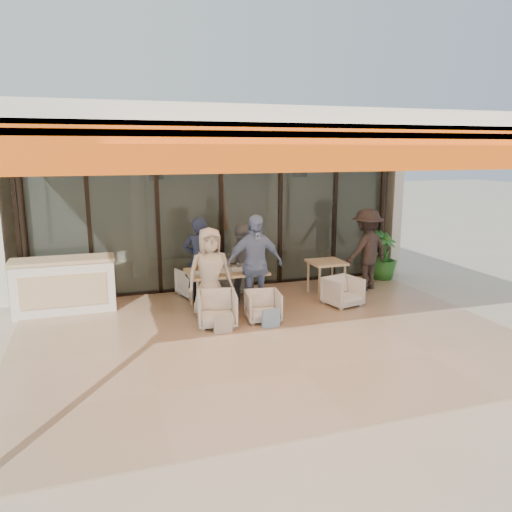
# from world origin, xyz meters

# --- Properties ---
(ground) EXTENTS (70.00, 70.00, 0.00)m
(ground) POSITION_xyz_m (0.00, 0.00, 0.00)
(ground) COLOR #C6B293
(ground) RESTS_ON ground
(terrace_floor) EXTENTS (8.00, 6.00, 0.01)m
(terrace_floor) POSITION_xyz_m (0.00, 0.00, 0.01)
(terrace_floor) COLOR tan
(terrace_floor) RESTS_ON ground
(terrace_structure) EXTENTS (8.00, 6.00, 3.40)m
(terrace_structure) POSITION_xyz_m (0.00, -0.26, 3.25)
(terrace_structure) COLOR silver
(terrace_structure) RESTS_ON ground
(glass_storefront) EXTENTS (8.08, 0.10, 3.20)m
(glass_storefront) POSITION_xyz_m (0.00, 3.00, 1.60)
(glass_storefront) COLOR #9EADA3
(glass_storefront) RESTS_ON ground
(interior_block) EXTENTS (9.05, 3.62, 3.52)m
(interior_block) POSITION_xyz_m (0.01, 5.31, 2.23)
(interior_block) COLOR silver
(interior_block) RESTS_ON ground
(host_counter) EXTENTS (1.85, 0.65, 1.04)m
(host_counter) POSITION_xyz_m (-3.21, 2.30, 0.53)
(host_counter) COLOR silver
(host_counter) RESTS_ON ground
(dining_table) EXTENTS (1.50, 0.90, 0.93)m
(dining_table) POSITION_xyz_m (-0.27, 1.63, 0.69)
(dining_table) COLOR #E4BF8B
(dining_table) RESTS_ON ground
(chair_far_left) EXTENTS (0.79, 0.77, 0.67)m
(chair_far_left) POSITION_xyz_m (-0.68, 2.57, 0.33)
(chair_far_left) COLOR white
(chair_far_left) RESTS_ON ground
(chair_far_right) EXTENTS (0.77, 0.74, 0.64)m
(chair_far_right) POSITION_xyz_m (0.16, 2.57, 0.32)
(chair_far_right) COLOR white
(chair_far_right) RESTS_ON ground
(chair_near_left) EXTENTS (0.75, 0.72, 0.68)m
(chair_near_left) POSITION_xyz_m (-0.68, 0.67, 0.34)
(chair_near_left) COLOR white
(chair_near_left) RESTS_ON ground
(chair_near_right) EXTENTS (0.65, 0.62, 0.61)m
(chair_near_right) POSITION_xyz_m (0.16, 0.67, 0.30)
(chair_near_right) COLOR white
(chair_near_right) RESTS_ON ground
(diner_navy) EXTENTS (0.74, 0.61, 1.74)m
(diner_navy) POSITION_xyz_m (-0.68, 2.07, 0.87)
(diner_navy) COLOR #1B223C
(diner_navy) RESTS_ON ground
(diner_grey) EXTENTS (0.89, 0.78, 1.55)m
(diner_grey) POSITION_xyz_m (0.16, 2.07, 0.78)
(diner_grey) COLOR slate
(diner_grey) RESTS_ON ground
(diner_cream) EXTENTS (0.82, 0.54, 1.66)m
(diner_cream) POSITION_xyz_m (-0.68, 1.17, 0.83)
(diner_cream) COLOR beige
(diner_cream) RESTS_ON ground
(diner_periwinkle) EXTENTS (1.10, 0.48, 1.86)m
(diner_periwinkle) POSITION_xyz_m (0.16, 1.17, 0.93)
(diner_periwinkle) COLOR #7B98CE
(diner_periwinkle) RESTS_ON ground
(tote_bag_cream) EXTENTS (0.30, 0.10, 0.34)m
(tote_bag_cream) POSITION_xyz_m (-0.68, 0.27, 0.17)
(tote_bag_cream) COLOR silver
(tote_bag_cream) RESTS_ON ground
(tote_bag_blue) EXTENTS (0.30, 0.10, 0.34)m
(tote_bag_blue) POSITION_xyz_m (0.16, 0.27, 0.17)
(tote_bag_blue) COLOR #99BFD8
(tote_bag_blue) RESTS_ON ground
(side_table) EXTENTS (0.70, 0.70, 0.74)m
(side_table) POSITION_xyz_m (1.92, 1.77, 0.64)
(side_table) COLOR #E4BF8B
(side_table) RESTS_ON ground
(side_chair) EXTENTS (0.75, 0.72, 0.64)m
(side_chair) POSITION_xyz_m (1.92, 1.02, 0.32)
(side_chair) COLOR white
(side_chair) RESTS_ON ground
(standing_woman) EXTENTS (1.30, 0.99, 1.79)m
(standing_woman) POSITION_xyz_m (2.94, 1.91, 0.89)
(standing_woman) COLOR black
(standing_woman) RESTS_ON ground
(potted_palm) EXTENTS (0.87, 0.87, 1.16)m
(potted_palm) POSITION_xyz_m (3.78, 2.57, 0.58)
(potted_palm) COLOR #1E5919
(potted_palm) RESTS_ON ground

